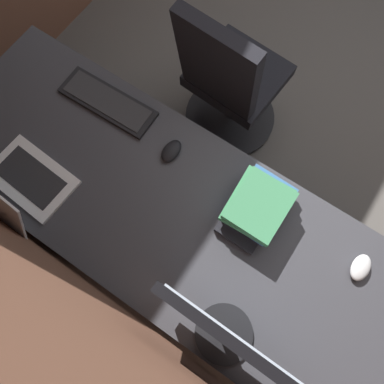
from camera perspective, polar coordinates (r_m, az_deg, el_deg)
floor_plane at (r=2.84m, az=27.24°, el=17.79°), size 5.10×5.10×0.00m
desk at (r=1.39m, az=-1.15°, el=-5.12°), size 2.17×0.72×0.73m
drawer_pedestal at (r=1.81m, az=-13.12°, el=-0.20°), size 0.40×0.51×0.69m
monitor_primary at (r=1.08m, az=6.34°, el=-22.53°), size 0.49×0.20×0.40m
laptop_leftmost at (r=1.47m, az=-26.57°, el=0.89°), size 0.35×0.31×0.20m
keyboard_main at (r=1.56m, az=-13.42°, el=13.95°), size 0.42×0.15×0.02m
mouse_main at (r=1.41m, az=-3.35°, el=6.64°), size 0.06×0.10×0.03m
mouse_spare at (r=1.42m, az=25.53°, el=-10.92°), size 0.06×0.10×0.03m
book_stack_near at (r=1.31m, az=10.47°, el=-2.28°), size 0.21×0.30×0.11m
office_chair at (r=1.91m, az=6.07°, el=16.68°), size 0.56×0.57×0.97m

